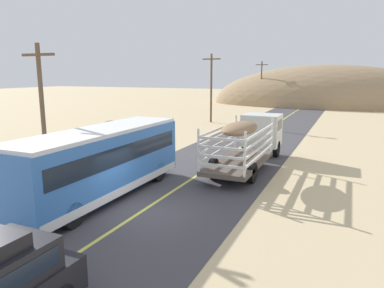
{
  "coord_description": "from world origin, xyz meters",
  "views": [
    {
      "loc": [
        7.63,
        -11.98,
        5.66
      ],
      "look_at": [
        0.0,
        5.13,
        1.97
      ],
      "focal_mm": 33.21,
      "sensor_mm": 36.0,
      "label": 1
    }
  ],
  "objects_px": {
    "livestock_truck": "(254,135)",
    "boulder_near_shoulder": "(111,127)",
    "power_pole_far": "(261,82)",
    "bus": "(102,161)",
    "power_pole_mid": "(211,86)",
    "power_pole_near": "(42,107)"
  },
  "relations": [
    {
      "from": "livestock_truck",
      "to": "boulder_near_shoulder",
      "type": "xyz_separation_m",
      "value": [
        -15.55,
        5.68,
        -1.16
      ]
    },
    {
      "from": "power_pole_far",
      "to": "bus",
      "type": "bearing_deg",
      "value": -84.59
    },
    {
      "from": "power_pole_far",
      "to": "boulder_near_shoulder",
      "type": "relative_size",
      "value": 4.3
    },
    {
      "from": "bus",
      "to": "boulder_near_shoulder",
      "type": "distance_m",
      "value": 18.7
    },
    {
      "from": "livestock_truck",
      "to": "bus",
      "type": "xyz_separation_m",
      "value": [
        -4.68,
        -9.49,
        -0.04
      ]
    },
    {
      "from": "livestock_truck",
      "to": "power_pole_far",
      "type": "bearing_deg",
      "value": 102.7
    },
    {
      "from": "livestock_truck",
      "to": "bus",
      "type": "height_order",
      "value": "bus"
    },
    {
      "from": "power_pole_mid",
      "to": "power_pole_far",
      "type": "bearing_deg",
      "value": 90.0
    },
    {
      "from": "livestock_truck",
      "to": "power_pole_mid",
      "type": "bearing_deg",
      "value": 119.07
    },
    {
      "from": "bus",
      "to": "power_pole_far",
      "type": "relative_size",
      "value": 1.26
    },
    {
      "from": "livestock_truck",
      "to": "boulder_near_shoulder",
      "type": "relative_size",
      "value": 5.26
    },
    {
      "from": "livestock_truck",
      "to": "power_pole_mid",
      "type": "height_order",
      "value": "power_pole_mid"
    },
    {
      "from": "livestock_truck",
      "to": "boulder_near_shoulder",
      "type": "bearing_deg",
      "value": 159.94
    },
    {
      "from": "bus",
      "to": "power_pole_far",
      "type": "distance_m",
      "value": 52.47
    },
    {
      "from": "power_pole_mid",
      "to": "power_pole_far",
      "type": "distance_m",
      "value": 25.39
    },
    {
      "from": "livestock_truck",
      "to": "power_pole_far",
      "type": "relative_size",
      "value": 1.22
    },
    {
      "from": "power_pole_near",
      "to": "power_pole_far",
      "type": "distance_m",
      "value": 50.77
    },
    {
      "from": "livestock_truck",
      "to": "boulder_near_shoulder",
      "type": "distance_m",
      "value": 16.59
    },
    {
      "from": "power_pole_far",
      "to": "power_pole_near",
      "type": "bearing_deg",
      "value": -90.0
    },
    {
      "from": "power_pole_mid",
      "to": "boulder_near_shoulder",
      "type": "height_order",
      "value": "power_pole_mid"
    },
    {
      "from": "bus",
      "to": "power_pole_far",
      "type": "bearing_deg",
      "value": 95.41
    },
    {
      "from": "boulder_near_shoulder",
      "to": "bus",
      "type": "bearing_deg",
      "value": -54.37
    }
  ]
}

